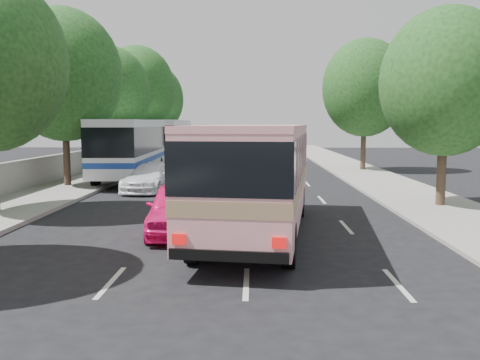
{
  "coord_description": "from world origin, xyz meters",
  "views": [
    {
      "loc": [
        1.14,
        -12.47,
        3.38
      ],
      "look_at": [
        0.72,
        3.53,
        1.6
      ],
      "focal_mm": 38.0,
      "sensor_mm": 36.0,
      "label": 1
    }
  ],
  "objects_px": {
    "pink_bus": "(258,167)",
    "tour_coach_front": "(132,144)",
    "white_pickup": "(150,177)",
    "pink_taxi": "(178,208)",
    "tour_coach_rear": "(169,137)"
  },
  "relations": [
    {
      "from": "pink_taxi",
      "to": "white_pickup",
      "type": "bearing_deg",
      "value": 100.04
    },
    {
      "from": "pink_taxi",
      "to": "tour_coach_front",
      "type": "height_order",
      "value": "tour_coach_front"
    },
    {
      "from": "pink_taxi",
      "to": "tour_coach_rear",
      "type": "bearing_deg",
      "value": 93.73
    },
    {
      "from": "white_pickup",
      "to": "tour_coach_rear",
      "type": "height_order",
      "value": "tour_coach_rear"
    },
    {
      "from": "pink_bus",
      "to": "tour_coach_front",
      "type": "bearing_deg",
      "value": 123.53
    },
    {
      "from": "white_pickup",
      "to": "tour_coach_rear",
      "type": "relative_size",
      "value": 0.38
    },
    {
      "from": "pink_taxi",
      "to": "white_pickup",
      "type": "height_order",
      "value": "pink_taxi"
    },
    {
      "from": "pink_bus",
      "to": "tour_coach_rear",
      "type": "bearing_deg",
      "value": 111.86
    },
    {
      "from": "pink_taxi",
      "to": "tour_coach_front",
      "type": "distance_m",
      "value": 16.13
    },
    {
      "from": "pink_bus",
      "to": "tour_coach_rear",
      "type": "height_order",
      "value": "tour_coach_rear"
    },
    {
      "from": "pink_bus",
      "to": "white_pickup",
      "type": "xyz_separation_m",
      "value": [
        -5.34,
        9.9,
        -1.39
      ]
    },
    {
      "from": "tour_coach_rear",
      "to": "tour_coach_front",
      "type": "bearing_deg",
      "value": -90.97
    },
    {
      "from": "pink_bus",
      "to": "tour_coach_front",
      "type": "distance_m",
      "value": 17.12
    },
    {
      "from": "white_pickup",
      "to": "pink_taxi",
      "type": "bearing_deg",
      "value": -66.83
    },
    {
      "from": "pink_bus",
      "to": "pink_taxi",
      "type": "height_order",
      "value": "pink_bus"
    }
  ]
}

